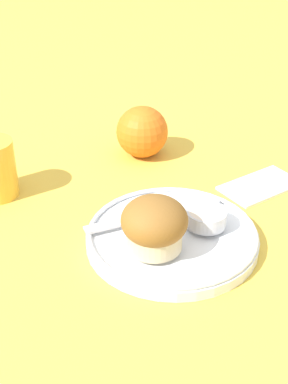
% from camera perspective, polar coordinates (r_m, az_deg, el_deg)
% --- Properties ---
extents(ground_plane, '(3.00, 3.00, 0.00)m').
position_cam_1_polar(ground_plane, '(0.69, 2.44, -5.02)').
color(ground_plane, gold).
extents(plate, '(0.22, 0.22, 0.02)m').
position_cam_1_polar(plate, '(0.68, 2.89, -4.85)').
color(plate, white).
rests_on(plate, ground_plane).
extents(muffin, '(0.08, 0.08, 0.07)m').
position_cam_1_polar(muffin, '(0.63, 1.11, -3.52)').
color(muffin, beige).
rests_on(muffin, plate).
extents(cream_ramekin, '(0.05, 0.05, 0.02)m').
position_cam_1_polar(cream_ramekin, '(0.68, 6.65, -2.66)').
color(cream_ramekin, silver).
rests_on(cream_ramekin, plate).
extents(berry_pair, '(0.03, 0.01, 0.01)m').
position_cam_1_polar(berry_pair, '(0.70, 1.47, -1.61)').
color(berry_pair, '#4C194C').
rests_on(berry_pair, plate).
extents(butter_knife, '(0.19, 0.05, 0.00)m').
position_cam_1_polar(butter_knife, '(0.70, 0.82, -2.50)').
color(butter_knife, silver).
rests_on(butter_knife, plate).
extents(orange_fruit, '(0.08, 0.08, 0.08)m').
position_cam_1_polar(orange_fruit, '(0.87, -0.20, 6.45)').
color(orange_fruit, orange).
rests_on(orange_fruit, ground_plane).
extents(folded_napkin, '(0.12, 0.07, 0.01)m').
position_cam_1_polar(folded_napkin, '(0.82, 12.32, 0.77)').
color(folded_napkin, white).
rests_on(folded_napkin, ground_plane).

